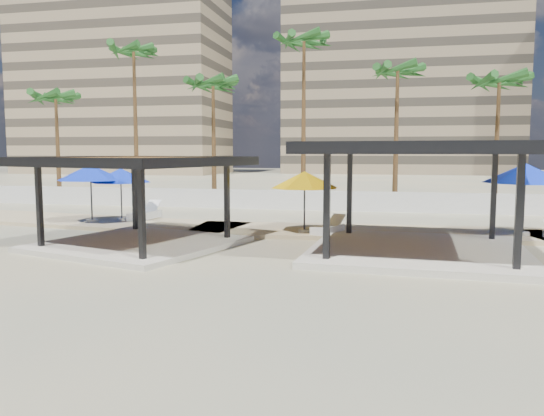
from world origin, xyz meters
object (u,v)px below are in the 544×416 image
at_px(pavilion_central, 419,188).
at_px(pavilion_west, 137,193).
at_px(lounger_b, 328,229).
at_px(lounger_a, 145,215).
at_px(umbrella_a, 121,176).

relative_size(pavilion_central, pavilion_west, 0.97).
distance_m(pavilion_west, lounger_b, 7.93).
height_order(lounger_a, lounger_b, lounger_a).
height_order(pavilion_central, lounger_b, pavilion_central).
bearing_deg(pavilion_west, lounger_b, 45.67).
distance_m(lounger_a, lounger_b, 10.03).
xyz_separation_m(pavilion_central, pavilion_west, (-10.23, -0.77, -0.29)).
relative_size(pavilion_central, lounger_a, 3.40).
bearing_deg(umbrella_a, pavilion_central, -19.30).
bearing_deg(umbrella_a, lounger_a, 46.74).
distance_m(pavilion_central, lounger_a, 14.47).
bearing_deg(pavilion_west, umbrella_a, 139.64).
bearing_deg(lounger_a, pavilion_central, -110.28).
relative_size(pavilion_west, umbrella_a, 2.15).
height_order(pavilion_central, pavilion_west, pavilion_central).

